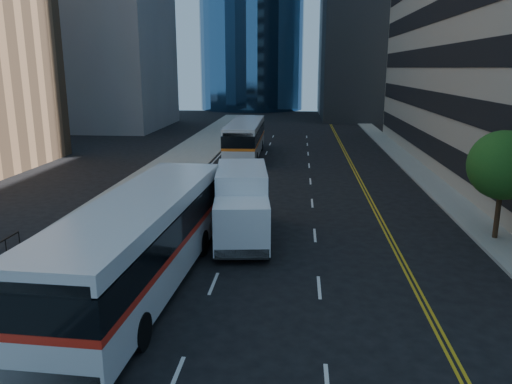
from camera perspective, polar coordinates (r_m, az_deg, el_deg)
ground at (r=17.33m, az=5.77°, el=-13.51°), size 160.00×160.00×0.00m
sidewalk_west at (r=42.38m, az=-8.95°, el=3.09°), size 5.00×90.00×0.15m
sidewalk_east at (r=42.19m, az=17.74°, el=2.54°), size 2.00×90.00×0.15m
street_tree at (r=25.55m, az=26.43°, el=2.75°), size 3.20×3.20×5.10m
bus_front at (r=18.72m, az=-12.86°, el=-5.35°), size 3.53×13.57×3.47m
bus_rear at (r=45.96m, az=-1.23°, el=6.23°), size 2.89×12.54×3.23m
box_truck at (r=23.62m, az=-1.64°, el=-1.32°), size 3.14×7.12×3.30m
trash_can at (r=17.42m, az=-25.76°, el=-12.41°), size 0.84×0.84×0.98m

